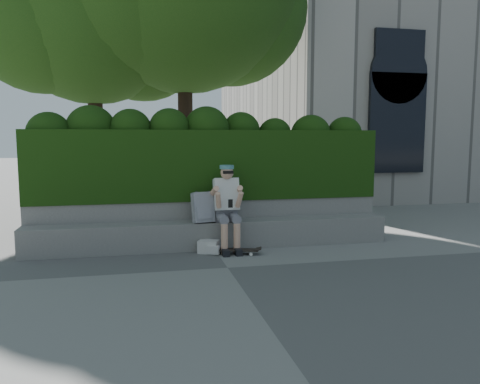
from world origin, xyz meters
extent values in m
plane|color=slate|center=(0.00, 0.00, 0.00)|extent=(80.00, 80.00, 0.00)
cube|color=gray|center=(0.00, 1.25, 0.23)|extent=(6.00, 0.45, 0.45)
cube|color=gray|center=(0.00, 1.73, 0.38)|extent=(6.00, 0.50, 0.75)
cube|color=black|center=(0.00, 1.95, 1.35)|extent=(6.00, 1.00, 1.20)
cylinder|color=black|center=(-0.08, 4.69, 1.60)|extent=(0.34, 0.34, 3.21)
cylinder|color=black|center=(-2.11, 5.08, 1.38)|extent=(0.33, 0.33, 2.77)
sphere|color=black|center=(-2.11, 5.08, 4.80)|extent=(4.43, 4.43, 4.43)
cube|color=slate|center=(0.20, 1.20, 0.56)|extent=(0.36, 0.26, 0.22)
cube|color=silver|center=(0.20, 1.13, 0.90)|extent=(0.40, 0.32, 0.55)
sphere|color=tan|center=(0.20, 1.06, 1.26)|extent=(0.21, 0.21, 0.21)
cylinder|color=teal|center=(0.20, 1.08, 1.35)|extent=(0.23, 0.23, 0.06)
cube|color=black|center=(0.20, 0.78, 0.80)|extent=(0.07, 0.02, 0.13)
cylinder|color=tan|center=(0.10, 0.76, 0.24)|extent=(0.11, 0.11, 0.47)
cylinder|color=tan|center=(0.30, 0.76, 0.24)|extent=(0.11, 0.11, 0.47)
cube|color=black|center=(0.10, 0.70, 0.05)|extent=(0.10, 0.26, 0.10)
cube|color=black|center=(0.30, 0.70, 0.05)|extent=(0.10, 0.26, 0.10)
cube|color=black|center=(0.26, 0.74, 0.07)|extent=(0.75, 0.40, 0.02)
cylinder|color=silver|center=(-0.01, 0.74, 0.03)|extent=(0.06, 0.04, 0.05)
cylinder|color=silver|center=(0.04, 0.89, 0.03)|extent=(0.06, 0.04, 0.05)
cylinder|color=silver|center=(0.48, 0.59, 0.03)|extent=(0.06, 0.04, 0.05)
cylinder|color=silver|center=(0.53, 0.74, 0.03)|extent=(0.06, 0.04, 0.05)
cube|color=#A5A4A9|center=(-0.18, 1.15, 0.70)|extent=(0.36, 0.24, 0.49)
cube|color=beige|center=(-0.13, 0.91, 0.10)|extent=(0.38, 0.34, 0.20)
camera|label=1|loc=(-1.21, -6.29, 1.81)|focal=35.00mm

